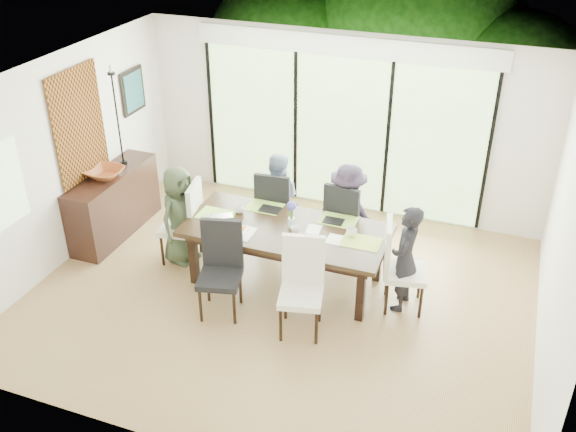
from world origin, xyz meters
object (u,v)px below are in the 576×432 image
(chair_near_left, at_px, (219,272))
(cup_b, at_px, (295,231))
(cup_a, at_px, (239,209))
(sideboard, at_px, (114,204))
(table_top, at_px, (286,230))
(chair_left_end, at_px, (179,221))
(person_left_end, at_px, (180,215))
(person_right_end, at_px, (405,259))
(chair_far_right, at_px, (347,218))
(laptop, at_px, (220,219))
(bowl, at_px, (105,173))
(cup_c, at_px, (352,232))
(chair_far_left, at_px, (277,206))
(person_far_left, at_px, (277,200))
(chair_right_end, at_px, (406,266))
(chair_near_right, at_px, (301,290))
(person_far_right, at_px, (347,212))
(vase, at_px, (291,222))

(chair_near_left, xyz_separation_m, cup_b, (0.65, 0.77, 0.26))
(chair_near_left, distance_m, cup_a, 1.07)
(sideboard, bearing_deg, table_top, -6.07)
(chair_left_end, bearing_deg, person_left_end, 79.55)
(person_right_end, bearing_deg, chair_far_right, -128.78)
(table_top, xyz_separation_m, cup_a, (-0.70, 0.15, 0.08))
(person_left_end, distance_m, laptop, 0.65)
(laptop, bearing_deg, sideboard, 136.45)
(bowl, bearing_deg, cup_c, -1.44)
(chair_near_left, bearing_deg, cup_a, 87.28)
(table_top, bearing_deg, chair_far_left, 117.90)
(chair_far_right, distance_m, cup_b, 1.06)
(chair_near_left, relative_size, person_right_end, 0.85)
(chair_far_left, height_order, person_far_left, person_far_left)
(chair_far_left, bearing_deg, cup_a, 65.76)
(cup_a, bearing_deg, bowl, 178.91)
(person_left_end, xyz_separation_m, bowl, (-1.23, 0.19, 0.32))
(cup_a, relative_size, cup_b, 1.24)
(chair_left_end, relative_size, chair_right_end, 1.00)
(chair_near_right, relative_size, bowl, 2.34)
(laptop, height_order, cup_b, cup_b)
(chair_left_end, distance_m, chair_right_end, 3.00)
(table_top, relative_size, bowl, 5.10)
(chair_near_right, relative_size, person_far_right, 0.85)
(person_far_left, distance_m, bowl, 2.37)
(person_left_end, relative_size, vase, 10.75)
(person_left_end, xyz_separation_m, sideboard, (-1.23, 0.29, -0.21))
(chair_near_left, relative_size, sideboard, 0.70)
(chair_near_right, relative_size, vase, 9.17)
(table_top, bearing_deg, chair_right_end, 0.00)
(person_right_end, xyz_separation_m, cup_a, (-2.18, 0.15, 0.16))
(person_right_end, xyz_separation_m, sideboard, (-4.19, 0.29, -0.21))
(person_far_right, bearing_deg, laptop, 40.72)
(person_far_right, bearing_deg, cup_b, 73.85)
(cup_b, xyz_separation_m, bowl, (-2.86, 0.29, 0.16))
(laptop, relative_size, cup_a, 2.66)
(chair_left_end, distance_m, bowl, 1.29)
(person_right_end, bearing_deg, person_left_end, -86.36)
(chair_near_right, bearing_deg, table_top, 107.26)
(person_right_end, distance_m, cup_b, 1.34)
(person_right_end, xyz_separation_m, bowl, (-4.19, 0.19, 0.32))
(table_top, xyz_separation_m, vase, (0.05, 0.05, 0.09))
(person_right_end, bearing_deg, table_top, -86.36)
(table_top, height_order, chair_left_end, chair_left_end)
(cup_b, bearing_deg, chair_near_right, -65.56)
(person_right_end, height_order, cup_c, person_right_end)
(chair_near_left, distance_m, bowl, 2.49)
(chair_left_end, bearing_deg, person_far_left, 117.87)
(person_far_left, xyz_separation_m, cup_b, (0.60, -0.93, 0.16))
(chair_near_left, height_order, bowl, chair_near_left)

